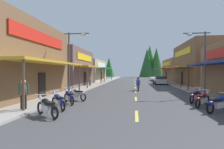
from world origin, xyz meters
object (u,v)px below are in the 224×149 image
Objects in this scene: motorcycle_parked_right_2 at (218,103)px; motorcycle_parked_left_2 at (69,96)px; motorcycle_parked_left_0 at (47,107)px; parked_car_curbside at (160,80)px; motorcycle_parked_right_4 at (196,96)px; motorcycle_parked_left_1 at (58,101)px; motorcycle_parked_left_3 at (77,94)px; rider_cruising_lead at (138,85)px; pedestrian_browsing at (90,80)px; streetlamp_left at (73,54)px; streetlamp_right at (200,54)px; motorcycle_parked_right_3 at (203,99)px; pedestrian_by_shop at (23,93)px.

motorcycle_parked_left_2 is (-8.87, 1.75, 0.00)m from motorcycle_parked_right_2.
motorcycle_parked_left_0 is 0.40× the size of parked_car_curbside.
motorcycle_parked_right_2 is 3.27m from motorcycle_parked_right_4.
motorcycle_parked_left_1 and motorcycle_parked_left_3 have the same top height.
motorcycle_parked_left_3 is at bearing 149.18° from rider_cruising_lead.
motorcycle_parked_left_2 is 1.15× the size of pedestrian_browsing.
streetlamp_left is 11.00m from streetlamp_right.
streetlamp_left is 3.17× the size of motorcycle_parked_right_2.
streetlamp_right is 5.94m from motorcycle_parked_right_3.
parked_car_curbside reaches higher than motorcycle_parked_left_0.
motorcycle_parked_right_3 is at bearing -22.59° from streetlamp_left.
motorcycle_parked_right_4 is 19.67m from parked_car_curbside.
motorcycle_parked_left_3 is at bearing -58.26° from pedestrian_by_shop.
pedestrian_by_shop is at bearing 156.75° from parked_car_curbside.
streetlamp_left is 3.15× the size of motorcycle_parked_right_4.
rider_cruising_lead is at bearing 72.73° from motorcycle_parked_right_2.
motorcycle_parked_left_1 is (-9.97, -6.51, -3.21)m from streetlamp_right.
motorcycle_parked_left_0 and motorcycle_parked_left_1 have the same top height.
streetlamp_left is at bearing 113.34° from motorcycle_parked_right_4.
motorcycle_parked_left_1 is (1.00, -5.69, -3.23)m from streetlamp_left.
motorcycle_parked_left_2 is (0.96, -3.78, -3.23)m from streetlamp_left.
motorcycle_parked_left_2 is at bearing 136.40° from motorcycle_parked_right_4.
streetlamp_right is 7.21m from motorcycle_parked_right_2.
streetlamp_right is at bearing -100.68° from motorcycle_parked_left_2.
motorcycle_parked_right_3 is 0.40× the size of parked_car_curbside.
motorcycle_parked_left_0 and motorcycle_parked_left_2 have the same top height.
motorcycle_parked_right_2 is at bearing -179.53° from parked_car_curbside.
rider_cruising_lead is (4.85, 9.44, 0.17)m from motorcycle_parked_left_2.
motorcycle_parked_left_0 is 0.96× the size of motorcycle_parked_left_2.
pedestrian_by_shop is at bearing 9.74° from motorcycle_parked_left_0.
motorcycle_parked_left_2 and motorcycle_parked_left_3 have the same top height.
streetlamp_right is at bearing -9.00° from pedestrian_browsing.
motorcycle_parked_right_3 is 9.06m from motorcycle_parked_left_0.
streetlamp_right reaches higher than motorcycle_parked_left_3.
streetlamp_left is 2.62× the size of rider_cruising_lead.
motorcycle_parked_left_1 is at bearing -45.09° from motorcycle_parked_left_0.
pedestrian_by_shop is (-1.72, -4.27, 0.53)m from motorcycle_parked_left_3.
streetlamp_right is 12.33m from motorcycle_parked_left_1.
motorcycle_parked_right_4 is at bearing -19.56° from pedestrian_browsing.
motorcycle_parked_right_3 is 0.95× the size of motorcycle_parked_left_2.
motorcycle_parked_left_1 is at bearing 157.27° from rider_cruising_lead.
motorcycle_parked_left_2 is at bearing 153.02° from rider_cruising_lead.
pedestrian_by_shop is at bearing 74.37° from motorcycle_parked_left_1.
motorcycle_parked_left_0 is 0.98× the size of motorcycle_parked_left_3.
streetlamp_left is at bearing -52.06° from pedestrian_browsing.
pedestrian_browsing is (-0.54, 17.87, -0.13)m from pedestrian_by_shop.
motorcycle_parked_left_1 is (-8.65, -3.42, 0.00)m from motorcycle_parked_right_4.
rider_cruising_lead is (5.81, 5.67, -3.06)m from streetlamp_left.
motorcycle_parked_right_2 is at bearing -24.96° from pedestrian_browsing.
streetlamp_left is 3.26× the size of motorcycle_parked_right_3.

